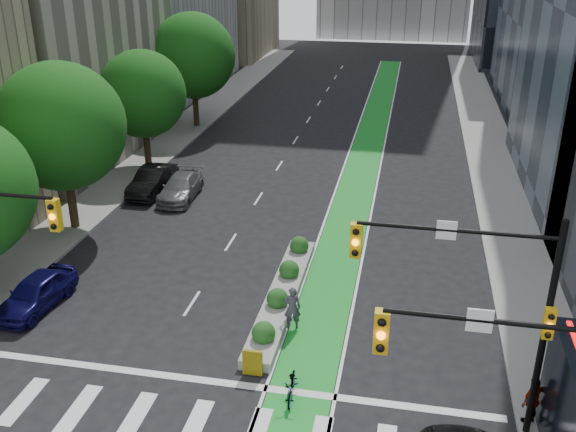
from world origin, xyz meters
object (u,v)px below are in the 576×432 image
at_px(median_planter, 283,292).
at_px(parked_car_left_mid, 153,180).
at_px(cyclist, 292,308).
at_px(parked_car_left_near, 36,293).
at_px(parked_car_left_far, 181,187).
at_px(bicycle, 292,386).
at_px(pedestrian_far, 533,400).

xyz_separation_m(median_planter, parked_car_left_mid, (-10.15, 10.71, 0.39)).
height_order(cyclist, parked_car_left_near, cyclist).
distance_m(parked_car_left_mid, parked_car_left_far, 2.02).
xyz_separation_m(bicycle, parked_car_left_mid, (-11.71, 16.79, 0.31)).
relative_size(parked_car_left_near, parked_car_left_far, 0.90).
bearing_deg(parked_car_left_far, parked_car_left_near, -100.32).
distance_m(bicycle, parked_car_left_mid, 20.47).
distance_m(parked_car_left_near, parked_car_left_far, 12.87).
height_order(cyclist, parked_car_left_mid, cyclist).
xyz_separation_m(median_planter, pedestrian_far, (9.17, -5.99, 0.63)).
bearing_deg(cyclist, parked_car_left_mid, -63.21).
xyz_separation_m(median_planter, bicycle, (1.56, -6.07, 0.08)).
bearing_deg(median_planter, bicycle, -75.58).
height_order(parked_car_left_near, parked_car_left_far, parked_car_left_near).
relative_size(median_planter, parked_car_left_mid, 2.21).
bearing_deg(parked_car_left_far, parked_car_left_mid, 162.16).
bearing_deg(parked_car_left_near, parked_car_left_far, 87.70).
xyz_separation_m(parked_car_left_mid, pedestrian_far, (19.33, -16.70, 0.24)).
distance_m(cyclist, parked_car_left_near, 10.71).
relative_size(bicycle, pedestrian_far, 1.01).
distance_m(bicycle, parked_car_left_near, 11.98).
height_order(median_planter, parked_car_left_mid, parked_car_left_mid).
relative_size(parked_car_left_near, parked_car_left_mid, 0.89).
bearing_deg(cyclist, pedestrian_far, 140.72).
bearing_deg(parked_car_left_far, cyclist, -56.37).
height_order(cyclist, pedestrian_far, pedestrian_far).
distance_m(parked_car_left_far, pedestrian_far, 23.74).
relative_size(cyclist, parked_car_left_mid, 0.39).
relative_size(bicycle, cyclist, 0.94).
xyz_separation_m(bicycle, parked_car_left_near, (-11.45, 3.50, 0.25)).
relative_size(parked_car_left_mid, parked_car_left_far, 1.00).
relative_size(cyclist, parked_car_left_far, 0.40).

